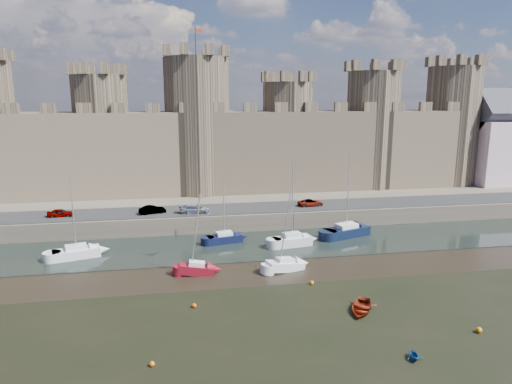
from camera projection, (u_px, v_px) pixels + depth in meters
ground at (206, 349)px, 35.08m from camera, size 160.00×160.00×0.00m
water_channel at (194, 248)px, 58.21m from camera, size 160.00×12.00×0.08m
quay at (187, 186)px, 92.67m from camera, size 160.00×60.00×2.50m
road at (191, 211)px, 67.33m from camera, size 160.00×7.00×0.10m
castle at (183, 140)px, 78.85m from camera, size 108.50×11.00×29.00m
car_0 at (60, 213)px, 63.75m from camera, size 3.54×1.54×1.19m
car_1 at (152, 210)px, 65.41m from camera, size 3.99×2.31×1.24m
car_2 at (195, 209)px, 65.71m from camera, size 4.58×2.25×1.28m
car_3 at (311, 203)px, 70.04m from camera, size 4.10×2.20×1.10m
sailboat_0 at (76, 252)px, 54.68m from camera, size 5.74×3.52×10.04m
sailboat_1 at (224, 238)px, 60.34m from camera, size 4.91×2.76×9.28m
sailboat_2 at (292, 240)px, 59.04m from camera, size 5.34×2.81×10.95m
sailboat_3 at (346, 231)px, 63.07m from camera, size 6.97×4.49×11.40m
sailboat_4 at (197, 268)px, 49.83m from camera, size 3.94×1.73×9.00m
sailboat_5 at (285, 265)px, 50.89m from camera, size 4.59×2.77×9.27m
dinghy_4 at (361, 309)px, 41.02m from camera, size 4.01×4.35×0.74m
dinghy_5 at (414, 355)px, 33.62m from camera, size 1.36×1.53×0.74m
buoy_1 at (194, 306)px, 41.96m from camera, size 0.43×0.43×0.43m
buoy_3 at (312, 283)px, 47.11m from camera, size 0.43×0.43×0.43m
buoy_4 at (152, 364)px, 32.82m from camera, size 0.41×0.41×0.41m
buoy_5 at (479, 330)px, 37.49m from camera, size 0.50×0.50×0.50m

